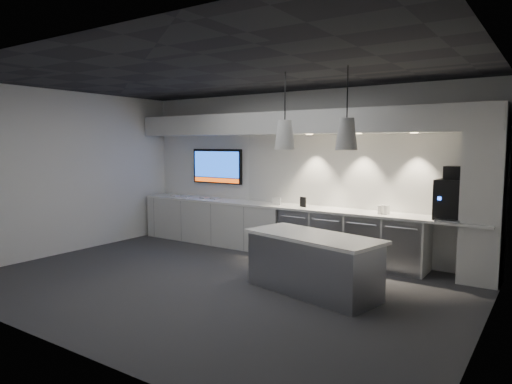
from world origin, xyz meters
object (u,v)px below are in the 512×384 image
Objects in this scene: island at (313,263)px; bin at (259,265)px; coffee_machine at (452,198)px; wall_tv at (217,166)px.

bin is at bearing -176.31° from island.
bin is at bearing -142.67° from coffee_machine.
coffee_machine is at bearing -3.01° from wall_tv.
island is at bearing -9.31° from bin.
bin is (-0.99, 0.16, -0.21)m from island.
wall_tv is 4.02m from island.
coffee_machine is (1.41, 1.78, 0.82)m from island.
wall_tv is 1.57× the size of coffee_machine.
coffee_machine is at bearing 64.69° from island.
island is 1.02m from bin.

